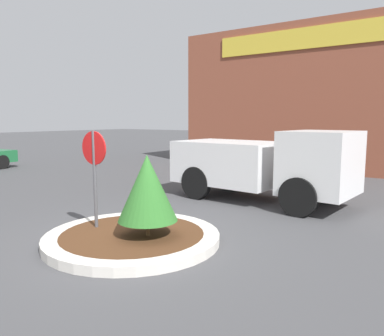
# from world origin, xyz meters

# --- Properties ---
(ground_plane) EXTENTS (120.00, 120.00, 0.00)m
(ground_plane) POSITION_xyz_m (0.00, 0.00, 0.00)
(ground_plane) COLOR #474749
(traffic_island) EXTENTS (3.36, 3.36, 0.18)m
(traffic_island) POSITION_xyz_m (0.00, 0.00, 0.09)
(traffic_island) COLOR beige
(traffic_island) RESTS_ON ground_plane
(stop_sign) EXTENTS (0.67, 0.07, 2.14)m
(stop_sign) POSITION_xyz_m (-0.90, -0.11, 1.48)
(stop_sign) COLOR #4C4C51
(stop_sign) RESTS_ON ground_plane
(island_shrub) EXTENTS (1.12, 1.12, 1.54)m
(island_shrub) POSITION_xyz_m (0.36, 0.04, 1.09)
(island_shrub) COLOR brown
(island_shrub) RESTS_ON traffic_island
(utility_truck) EXTENTS (5.32, 2.49, 2.06)m
(utility_truck) POSITION_xyz_m (0.57, 4.75, 1.10)
(utility_truck) COLOR white
(utility_truck) RESTS_ON ground_plane
(storefront_building) EXTENTS (13.87, 6.07, 6.61)m
(storefront_building) POSITION_xyz_m (0.30, 14.34, 3.31)
(storefront_building) COLOR brown
(storefront_building) RESTS_ON ground_plane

